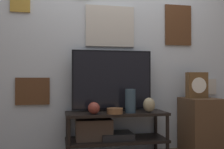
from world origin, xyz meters
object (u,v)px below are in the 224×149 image
at_px(television, 112,80).
at_px(vase_round_glass, 94,108).
at_px(mantel_clock, 197,85).
at_px(vase_tall_ceramic, 130,101).
at_px(vase_wide_bowl, 115,111).
at_px(vase_urn_stoneware, 149,105).

distance_m(television, vase_round_glass, 0.44).
height_order(vase_round_glass, mantel_clock, mantel_clock).
bearing_deg(television, mantel_clock, -4.84).
bearing_deg(vase_tall_ceramic, vase_wide_bowl, -164.91).
height_order(television, mantel_clock, television).
distance_m(vase_round_glass, mantel_clock, 1.31).
relative_size(television, vase_round_glass, 7.24).
xyz_separation_m(vase_urn_stoneware, mantel_clock, (0.65, 0.09, 0.22)).
xyz_separation_m(vase_round_glass, vase_wide_bowl, (0.23, -0.02, -0.03)).
bearing_deg(vase_wide_bowl, mantel_clock, 7.58).
distance_m(television, mantel_clock, 1.04).
xyz_separation_m(vase_wide_bowl, mantel_clock, (1.05, 0.14, 0.27)).
xyz_separation_m(vase_urn_stoneware, vase_wide_bowl, (-0.41, -0.05, -0.05)).
relative_size(television, vase_urn_stoneware, 5.69).
height_order(vase_round_glass, vase_urn_stoneware, vase_urn_stoneware).
bearing_deg(mantel_clock, vase_wide_bowl, -172.42).
height_order(vase_urn_stoneware, mantel_clock, mantel_clock).
bearing_deg(vase_wide_bowl, vase_round_glass, 176.18).
distance_m(vase_urn_stoneware, vase_wide_bowl, 0.41).
bearing_deg(vase_tall_ceramic, television, 134.05).
xyz_separation_m(vase_round_glass, mantel_clock, (1.28, 0.13, 0.24)).
bearing_deg(vase_round_glass, vase_wide_bowl, -3.82).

